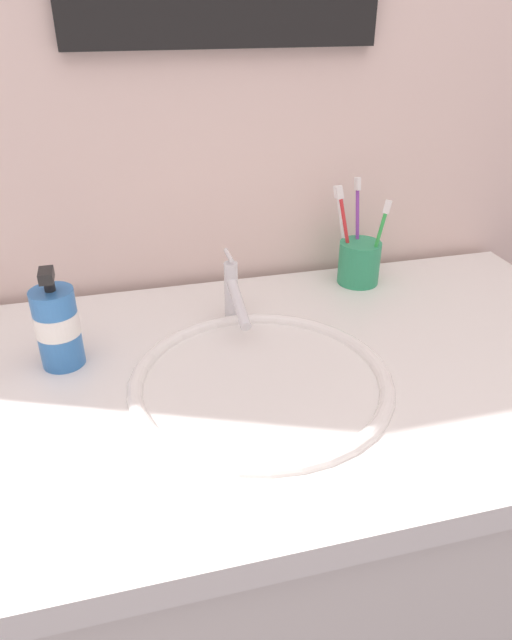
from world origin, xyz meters
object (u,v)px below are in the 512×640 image
at_px(faucet, 234,294).
at_px(soap_dispenser, 57,326).
at_px(toothbrush_cup, 359,263).
at_px(toothbrush_white, 342,226).
at_px(toothbrush_purple, 357,223).
at_px(toothbrush_green, 378,238).
at_px(toothbrush_red, 345,229).

distance_m(faucet, soap_dispenser, 0.29).
height_order(toothbrush_cup, toothbrush_white, toothbrush_white).
bearing_deg(toothbrush_purple, toothbrush_cup, -90.80).
relative_size(toothbrush_cup, toothbrush_white, 0.47).
height_order(faucet, toothbrush_green, toothbrush_green).
distance_m(toothbrush_green, toothbrush_purple, 0.06).
bearing_deg(toothbrush_red, toothbrush_cup, -13.97).
height_order(toothbrush_red, toothbrush_white, toothbrush_red).
xyz_separation_m(toothbrush_cup, toothbrush_red, (-0.03, 0.01, 0.07)).
height_order(faucet, toothbrush_red, toothbrush_red).
bearing_deg(toothbrush_red, toothbrush_green, -33.11).
xyz_separation_m(toothbrush_cup, toothbrush_white, (-0.03, 0.04, 0.07)).
bearing_deg(toothbrush_cup, toothbrush_purple, 89.20).
bearing_deg(toothbrush_green, soap_dispenser, -167.33).
xyz_separation_m(toothbrush_white, toothbrush_purple, (0.03, -0.01, 0.01)).
relative_size(toothbrush_purple, soap_dispenser, 1.20).
xyz_separation_m(toothbrush_cup, toothbrush_green, (0.02, -0.03, 0.06)).
relative_size(toothbrush_red, toothbrush_white, 1.06).
bearing_deg(toothbrush_cup, toothbrush_red, 166.03).
bearing_deg(toothbrush_cup, toothbrush_white, 126.51).
bearing_deg(toothbrush_green, toothbrush_white, 127.56).
height_order(toothbrush_cup, toothbrush_purple, toothbrush_purple).
distance_m(toothbrush_red, soap_dispenser, 0.56).
distance_m(toothbrush_red, toothbrush_white, 0.03).
bearing_deg(toothbrush_cup, faucet, -160.58).
distance_m(toothbrush_white, toothbrush_purple, 0.03).
height_order(toothbrush_white, toothbrush_green, toothbrush_white).
height_order(toothbrush_cup, toothbrush_green, toothbrush_green).
xyz_separation_m(toothbrush_cup, soap_dispenser, (-0.56, -0.16, 0.03)).
xyz_separation_m(toothbrush_green, toothbrush_purple, (-0.02, 0.05, 0.01)).
distance_m(faucet, toothbrush_purple, 0.31).
bearing_deg(faucet, toothbrush_cup, 19.42).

